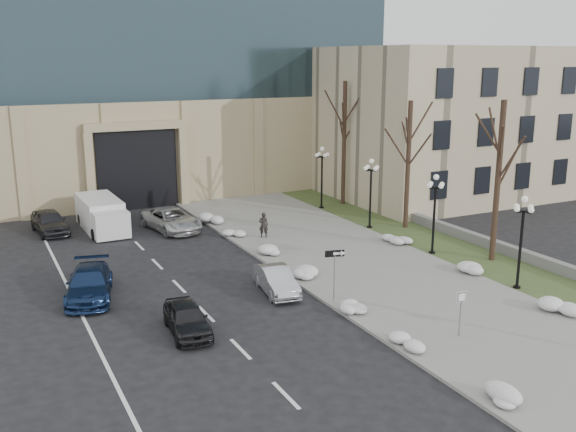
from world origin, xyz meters
The scene contains 32 objects.
ground centered at (0.00, 0.00, 0.00)m, with size 160.00×160.00×0.00m, color black.
sidewalk centered at (3.50, 14.00, 0.06)m, with size 9.00×40.00×0.12m, color gray.
curb centered at (-1.00, 14.00, 0.07)m, with size 0.30×40.00×0.14m, color gray.
grass_strip centered at (10.00, 14.00, 0.05)m, with size 4.00×40.00×0.10m, color #344623.
stone_wall centered at (12.00, 16.00, 0.35)m, with size 0.50×30.00×0.70m, color slate.
classical_building centered at (22.00, 27.98, 6.00)m, with size 22.00×18.12×12.00m.
car_a centered at (-7.88, 8.41, 0.65)m, with size 1.54×3.83×1.30m, color black.
car_b centered at (-2.50, 11.00, 0.63)m, with size 1.34×3.85×1.27m, color #A6AAAE.
car_c centered at (-10.77, 14.36, 0.72)m, with size 2.02×4.97×1.44m, color navy.
car_d centered at (-3.66, 24.66, 0.74)m, with size 2.46×5.33×1.48m, color #BEBEBE.
car_e centered at (-10.95, 27.57, 0.77)m, with size 1.82×4.51×1.54m, color #2B2C30.
pedestrian centered at (0.92, 19.94, 0.92)m, with size 0.59×0.39×1.61m, color black.
box_truck centered at (-7.72, 26.87, 1.00)m, with size 2.45×6.57×2.07m.
one_way_sign centered at (-0.57, 8.47, 2.14)m, with size 0.96×0.40×2.59m.
keep_sign centered at (1.84, 2.86, 1.50)m, with size 0.44×0.09×2.04m.
snow_clump_a centered at (-0.62, -2.14, 0.30)m, with size 1.10×1.60×0.36m, color silver.
snow_clump_b centered at (-0.48, 3.02, 0.30)m, with size 1.10×1.60×0.36m, color silver.
snow_clump_c centered at (-0.76, 7.19, 0.30)m, with size 1.10×1.60×0.36m, color silver.
snow_clump_d centered at (-0.47, 11.83, 0.30)m, with size 1.10×1.60×0.36m, color silver.
snow_clump_e centered at (-0.46, 16.49, 0.30)m, with size 1.10×1.60×0.36m, color silver.
snow_clump_f centered at (-0.58, 20.90, 0.30)m, with size 1.10×1.60×0.36m, color silver.
snow_clump_g centered at (-0.71, 24.81, 0.30)m, with size 1.10×1.60×0.36m, color silver.
snow_clump_h centered at (7.73, 2.83, 0.30)m, with size 1.10×1.60×0.36m, color silver.
snow_clump_i centered at (7.85, 8.86, 0.30)m, with size 1.10×1.60×0.36m, color silver.
snow_clump_j centered at (7.73, 15.22, 0.30)m, with size 1.10×1.60×0.36m, color silver.
lamppost_a centered at (8.30, 6.00, 3.07)m, with size 1.18×1.18×4.76m.
lamppost_b centered at (8.30, 12.50, 3.07)m, with size 1.18×1.18×4.76m.
lamppost_c centered at (8.30, 19.00, 3.07)m, with size 1.18×1.18×4.76m.
lamppost_d centered at (8.30, 25.50, 3.07)m, with size 1.18×1.18×4.76m.
tree_near centered at (10.50, 10.00, 5.83)m, with size 3.20×3.20×9.00m.
tree_mid centered at (10.50, 18.00, 5.50)m, with size 3.20×3.20×8.50m.
tree_far centered at (10.50, 26.00, 6.15)m, with size 3.20×3.20×9.50m.
Camera 1 is at (-15.32, -15.61, 11.17)m, focal length 40.00 mm.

